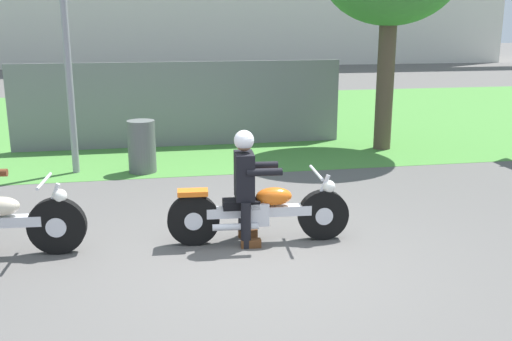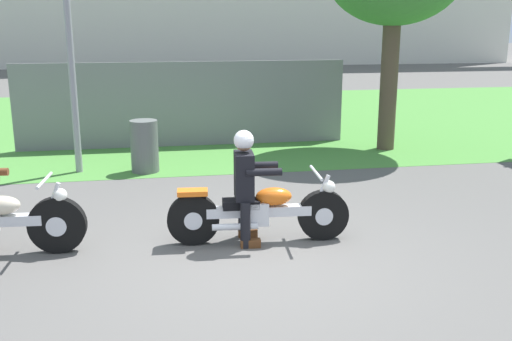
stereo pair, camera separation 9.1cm
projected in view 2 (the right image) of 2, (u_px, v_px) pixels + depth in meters
name	position (u px, v px, depth m)	size (l,w,h in m)	color
ground	(253.00, 262.00, 6.59)	(120.00, 120.00, 0.00)	#565451
grass_verge	(191.00, 120.00, 16.02)	(60.00, 12.00, 0.01)	#478438
motorcycle_lead	(260.00, 212.00, 7.12)	(2.22, 0.66, 0.87)	black
rider_lead	(245.00, 178.00, 7.00)	(0.57, 0.49, 1.39)	black
trash_can	(144.00, 146.00, 10.44)	(0.49, 0.49, 0.93)	#595E5B
fence_segment	(184.00, 104.00, 12.53)	(7.00, 0.06, 1.80)	slate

